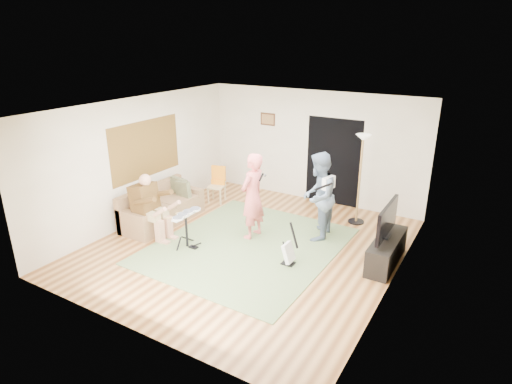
% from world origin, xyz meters
% --- Properties ---
extents(floor, '(6.00, 6.00, 0.00)m').
position_xyz_m(floor, '(0.00, 0.00, 0.00)').
color(floor, brown).
rests_on(floor, ground).
extents(walls, '(5.50, 6.00, 2.70)m').
position_xyz_m(walls, '(0.00, 0.00, 1.35)').
color(walls, silver).
rests_on(walls, floor).
extents(ceiling, '(6.00, 6.00, 0.00)m').
position_xyz_m(ceiling, '(0.00, 0.00, 2.70)').
color(ceiling, white).
rests_on(ceiling, walls).
extents(window_blinds, '(0.00, 2.05, 2.05)m').
position_xyz_m(window_blinds, '(-2.74, 0.20, 1.55)').
color(window_blinds, brown).
rests_on(window_blinds, walls).
extents(doorway, '(2.10, 0.00, 2.10)m').
position_xyz_m(doorway, '(0.55, 2.99, 1.05)').
color(doorway, black).
rests_on(doorway, walls).
extents(picture_frame, '(0.42, 0.03, 0.32)m').
position_xyz_m(picture_frame, '(-1.25, 2.99, 1.90)').
color(picture_frame, '#3F2314').
rests_on(picture_frame, walls).
extents(area_rug, '(3.33, 3.79, 0.02)m').
position_xyz_m(area_rug, '(-0.01, -0.02, 0.01)').
color(area_rug, '#5F7749').
rests_on(area_rug, floor).
extents(sofa, '(0.81, 1.96, 0.79)m').
position_xyz_m(sofa, '(-2.29, 0.01, 0.26)').
color(sofa, olive).
rests_on(sofa, floor).
extents(drummer, '(0.86, 0.48, 1.33)m').
position_xyz_m(drummer, '(-1.88, -0.64, 0.52)').
color(drummer, '#553918').
rests_on(drummer, sofa).
extents(drum_kit, '(0.40, 0.72, 0.74)m').
position_xyz_m(drum_kit, '(-1.00, -0.64, 0.33)').
color(drum_kit, black).
rests_on(drum_kit, floor).
extents(singer, '(0.47, 0.67, 1.76)m').
position_xyz_m(singer, '(-0.14, 0.40, 0.88)').
color(singer, '#DB5F5F').
rests_on(singer, floor).
extents(microphone, '(0.06, 0.06, 0.24)m').
position_xyz_m(microphone, '(0.06, 0.40, 1.32)').
color(microphone, black).
rests_on(microphone, singer).
extents(guitarist, '(0.79, 0.96, 1.79)m').
position_xyz_m(guitarist, '(1.00, 1.03, 0.89)').
color(guitarist, slate).
rests_on(guitarist, floor).
extents(guitar_held, '(0.27, 0.61, 0.26)m').
position_xyz_m(guitar_held, '(1.20, 1.03, 1.21)').
color(guitar_held, white).
rests_on(guitar_held, guitarist).
extents(guitar_spare, '(0.30, 0.27, 0.84)m').
position_xyz_m(guitar_spare, '(1.02, -0.26, 0.24)').
color(guitar_spare, black).
rests_on(guitar_spare, floor).
extents(torchiere_lamp, '(0.35, 0.35, 1.97)m').
position_xyz_m(torchiere_lamp, '(1.46, 2.17, 1.35)').
color(torchiere_lamp, black).
rests_on(torchiere_lamp, floor).
extents(dining_chair, '(0.45, 0.47, 0.88)m').
position_xyz_m(dining_chair, '(-1.91, 1.64, 0.31)').
color(dining_chair, '#CDB685').
rests_on(dining_chair, floor).
extents(tv_cabinet, '(0.40, 1.40, 0.50)m').
position_xyz_m(tv_cabinet, '(2.50, 0.69, 0.25)').
color(tv_cabinet, black).
rests_on(tv_cabinet, floor).
extents(television, '(0.06, 1.16, 0.58)m').
position_xyz_m(television, '(2.45, 0.69, 0.85)').
color(television, black).
rests_on(television, tv_cabinet).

